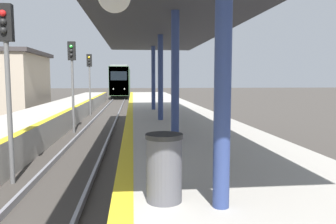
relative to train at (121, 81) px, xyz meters
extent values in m
cube|color=black|center=(0.00, 0.07, -2.07)|extent=(2.21, 17.38, 0.55)
cube|color=#477247|center=(0.00, 0.07, 0.12)|extent=(2.60, 19.31, 3.82)
cube|color=yellow|center=(0.00, -9.50, 0.12)|extent=(2.55, 0.16, 3.75)
cube|color=black|center=(0.00, -9.56, 0.79)|extent=(2.08, 0.06, 1.15)
cube|color=slate|center=(0.00, 0.07, 2.15)|extent=(2.21, 18.35, 0.24)
sphere|color=white|center=(-0.72, -9.56, -0.93)|extent=(0.18, 0.18, 0.18)
sphere|color=white|center=(0.72, -9.56, -0.93)|extent=(0.18, 0.18, 0.18)
cylinder|color=#595959|center=(-1.29, -44.06, -0.55)|extent=(0.12, 0.12, 3.59)
cube|color=black|center=(-1.29, -44.06, 1.70)|extent=(0.36, 0.20, 0.90)
sphere|color=red|center=(-1.29, -44.20, 1.90)|extent=(0.16, 0.16, 0.16)
sphere|color=black|center=(-1.29, -44.20, 1.70)|extent=(0.16, 0.16, 0.16)
sphere|color=black|center=(-1.29, -44.20, 1.50)|extent=(0.16, 0.16, 0.16)
cylinder|color=#595959|center=(-1.14, -36.07, -0.55)|extent=(0.12, 0.12, 3.59)
cube|color=black|center=(-1.14, -36.07, 1.70)|extent=(0.36, 0.20, 0.90)
sphere|color=green|center=(-1.14, -36.20, 1.90)|extent=(0.16, 0.16, 0.16)
sphere|color=black|center=(-1.14, -36.20, 1.70)|extent=(0.16, 0.16, 0.16)
sphere|color=black|center=(-1.14, -36.20, 1.50)|extent=(0.16, 0.16, 0.16)
cylinder|color=#595959|center=(-1.33, -28.08, -0.55)|extent=(0.12, 0.12, 3.59)
cube|color=black|center=(-1.33, -28.08, 1.70)|extent=(0.36, 0.20, 0.90)
sphere|color=yellow|center=(-1.33, -28.21, 1.90)|extent=(0.16, 0.16, 0.16)
sphere|color=black|center=(-1.33, -28.21, 1.70)|extent=(0.16, 0.16, 0.16)
sphere|color=black|center=(-1.33, -28.21, 1.50)|extent=(0.16, 0.16, 0.16)
cylinder|color=navy|center=(2.91, -48.68, 0.38)|extent=(0.21, 0.21, 3.38)
cylinder|color=navy|center=(2.91, -44.12, 0.38)|extent=(0.21, 0.21, 3.38)
cylinder|color=navy|center=(2.91, -39.56, 0.38)|extent=(0.21, 0.21, 3.38)
cylinder|color=navy|center=(2.91, -34.99, 0.38)|extent=(0.21, 0.21, 3.38)
cube|color=#2D2D33|center=(2.91, -41.84, 2.17)|extent=(4.66, 18.25, 0.20)
cylinder|color=#4C4C51|center=(2.21, -48.40, -0.88)|extent=(0.47, 0.47, 0.85)
cylinder|color=#262626|center=(2.21, -48.40, -0.43)|extent=(0.50, 0.50, 0.06)
camera|label=1|loc=(1.81, -52.62, 0.32)|focal=35.00mm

